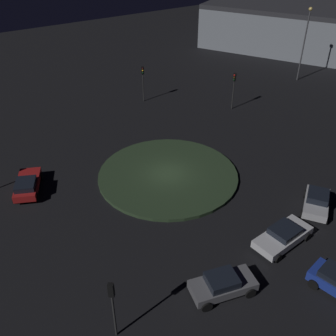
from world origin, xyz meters
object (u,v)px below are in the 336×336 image
object	(u,v)px
car_grey	(223,284)
traffic_light_southeast	(234,84)
streetlamp_south	(305,37)
traffic_light_northwest	(112,300)
car_white	(283,236)
car_red	(27,184)
car_silver	(317,202)
store_building	(306,29)
traffic_light_southeast_near	(143,77)

from	to	relation	value
car_grey	traffic_light_southeast	size ratio (longest dim) A/B	0.98
streetlamp_south	traffic_light_northwest	bearing A→B (deg)	117.57
car_grey	streetlamp_south	distance (m)	39.74
car_white	traffic_light_northwest	world-z (taller)	traffic_light_northwest
car_red	traffic_light_northwest	size ratio (longest dim) A/B	1.08
car_silver	store_building	bearing A→B (deg)	-172.93
car_grey	streetlamp_south	size ratio (longest dim) A/B	0.45
store_building	car_red	bearing A→B (deg)	77.84
traffic_light_southeast	streetlamp_south	world-z (taller)	streetlamp_south
car_red	store_building	xyz separation A→B (m)	(13.81, -51.64, 2.82)
traffic_light_northwest	streetlamp_south	world-z (taller)	streetlamp_south
store_building	traffic_light_southeast_near	bearing A→B (deg)	68.20
traffic_light_southeast_near	traffic_light_northwest	size ratio (longest dim) A/B	1.04
car_grey	traffic_light_southeast_near	bearing A→B (deg)	-97.11
car_white	store_building	bearing A→B (deg)	-146.38
traffic_light_southeast	car_silver	bearing A→B (deg)	40.40
traffic_light_southeast	traffic_light_southeast_near	distance (m)	10.93
traffic_light_northwest	store_building	distance (m)	59.63
traffic_light_northwest	car_grey	bearing A→B (deg)	-54.99
car_grey	traffic_light_northwest	bearing A→B (deg)	5.11
traffic_light_southeast	store_building	world-z (taller)	store_building
traffic_light_southeast	traffic_light_northwest	size ratio (longest dim) A/B	1.04
traffic_light_northwest	streetlamp_south	distance (m)	44.70
car_grey	store_building	world-z (taller)	store_building
streetlamp_south	store_building	size ratio (longest dim) A/B	0.27
traffic_light_southeast_near	traffic_light_northwest	xyz separation A→B (m)	(-26.54, 17.82, -0.12)
car_white	store_building	distance (m)	48.99
traffic_light_northwest	car_white	bearing A→B (deg)	-46.56
car_red	streetlamp_south	world-z (taller)	streetlamp_south
car_white	streetlamp_south	xyz separation A→B (m)	(20.92, -26.48, 5.27)
car_silver	traffic_light_southeast_near	distance (m)	25.83
car_white	traffic_light_southeast_near	distance (m)	27.35
traffic_light_southeast_near	traffic_light_northwest	bearing A→B (deg)	-10.13
car_white	car_red	xyz separation A→B (m)	(16.17, 13.00, 0.04)
car_silver	streetlamp_south	xyz separation A→B (m)	(19.82, -21.44, 5.18)
car_white	car_silver	distance (m)	5.16
car_white	car_grey	distance (m)	6.41
traffic_light_southeast_near	car_white	bearing A→B (deg)	13.68
car_grey	car_red	distance (m)	18.28
car_red	traffic_light_southeast_near	xyz separation A→B (m)	(10.64, -17.77, 2.39)
car_silver	car_red	xyz separation A→B (m)	(15.08, 18.04, -0.04)
traffic_light_southeast	store_building	distance (m)	28.60
car_white	car_red	bearing A→B (deg)	-55.39
traffic_light_southeast	car_grey	bearing A→B (deg)	19.22
traffic_light_northwest	store_building	bearing A→B (deg)	-15.45
car_red	traffic_light_northwest	distance (m)	16.05
car_red	traffic_light_southeast_near	world-z (taller)	traffic_light_southeast_near
streetlamp_south	car_grey	bearing A→B (deg)	123.56
car_white	store_building	size ratio (longest dim) A/B	0.13
traffic_light_southeast	store_building	bearing A→B (deg)	175.39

